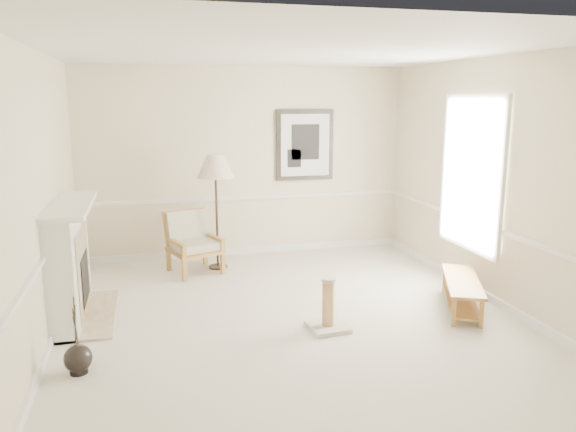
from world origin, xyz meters
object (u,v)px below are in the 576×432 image
at_px(scratching_post, 328,313).
at_px(armchair, 192,239).
at_px(floor_lamp, 216,169).
at_px(bench, 462,289).
at_px(floor_vase, 78,359).

bearing_deg(scratching_post, armchair, 116.52).
height_order(armchair, floor_lamp, floor_lamp).
bearing_deg(scratching_post, floor_lamp, 108.87).
bearing_deg(bench, armchair, 142.33).
relative_size(floor_vase, bench, 0.57).
xyz_separation_m(floor_vase, floor_lamp, (1.62, 2.90, 1.31)).
xyz_separation_m(armchair, floor_lamp, (0.37, 0.05, 0.98)).
bearing_deg(armchair, scratching_post, -82.66).
bearing_deg(armchair, bench, -56.86).
relative_size(armchair, bench, 0.67).
xyz_separation_m(floor_vase, armchair, (1.25, 2.84, 0.33)).
height_order(floor_vase, scratching_post, floor_vase).
height_order(floor_vase, armchair, armchair).
distance_m(floor_lamp, bench, 3.65).
bearing_deg(armchair, floor_lamp, -10.84).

